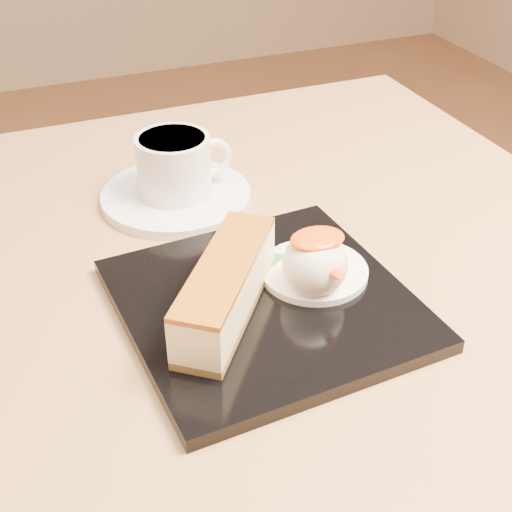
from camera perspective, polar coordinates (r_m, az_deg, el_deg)
name	(u,v)px	position (r m, az deg, el deg)	size (l,w,h in m)	color
table	(220,429)	(0.69, -2.90, -13.66)	(0.80, 0.80, 0.72)	black
dessert_plate	(265,304)	(0.57, 0.76, -3.86)	(0.22, 0.22, 0.01)	black
cheesecake	(226,288)	(0.54, -2.44, -2.58)	(0.12, 0.14, 0.05)	brown
cream_smear	(314,271)	(0.59, 4.65, -1.21)	(0.09, 0.09, 0.01)	white
ice_cream_scoop	(315,264)	(0.56, 4.74, -0.63)	(0.05, 0.05, 0.05)	white
mango_sauce	(317,239)	(0.55, 4.94, 1.39)	(0.04, 0.03, 0.01)	#FF4E08
mint_sprig	(270,259)	(0.60, 1.12, -0.27)	(0.03, 0.02, 0.00)	#2B8531
saucer	(176,196)	(0.72, -6.41, 4.76)	(0.15, 0.15, 0.01)	white
coffee_cup	(176,164)	(0.71, -6.45, 7.33)	(0.10, 0.07, 0.06)	white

